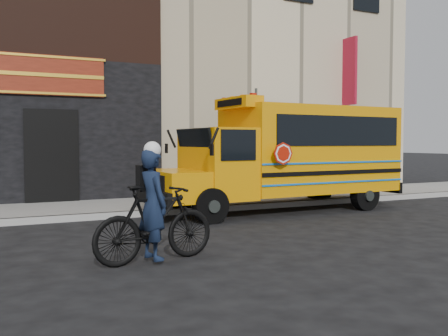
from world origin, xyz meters
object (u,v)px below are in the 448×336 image
sign_pole (256,142)px  school_bus (290,154)px  cyclist (153,208)px  bicycle (155,223)px

sign_pole → school_bus: bearing=-69.3°
cyclist → bicycle: bearing=-100.6°
bicycle → cyclist: (-0.03, -0.00, 0.24)m
school_bus → sign_pole: size_ratio=2.11×
school_bus → sign_pole: 1.20m
school_bus → bicycle: school_bus is taller
school_bus → bicycle: bearing=-141.6°
school_bus → bicycle: (-5.00, -3.97, -0.92)m
school_bus → sign_pole: sign_pole is taller
school_bus → sign_pole: bearing=110.7°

